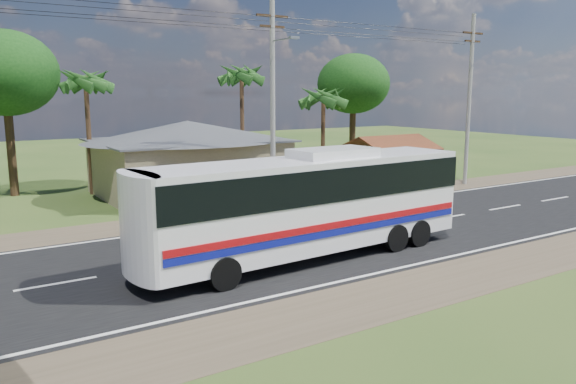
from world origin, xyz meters
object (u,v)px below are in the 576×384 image
(person, at_px, (346,189))
(motorcycle, at_px, (225,203))
(waiting_shed, at_px, (390,145))
(coach_bus, at_px, (310,197))

(person, bearing_deg, motorcycle, 2.60)
(waiting_shed, bearing_deg, person, -151.87)
(waiting_shed, height_order, motorcycle, waiting_shed)
(person, bearing_deg, coach_bus, 64.95)
(motorcycle, bearing_deg, coach_bus, 149.08)
(waiting_shed, xyz_separation_m, person, (-6.09, -3.25, -1.84))
(waiting_shed, relative_size, person, 2.93)
(motorcycle, bearing_deg, waiting_shed, -108.70)
(coach_bus, bearing_deg, waiting_shed, 34.98)
(waiting_shed, distance_m, coach_bus, 17.05)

